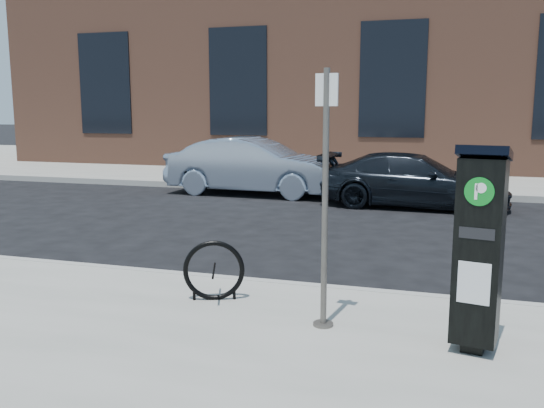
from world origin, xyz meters
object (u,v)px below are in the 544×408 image
at_px(bike_rack, 214,271).
at_px(sign_pole, 325,202).
at_px(parking_kiosk, 479,248).
at_px(car_dark, 413,180).
at_px(car_silver, 254,166).

bearing_deg(bike_rack, sign_pole, -37.59).
bearing_deg(parking_kiosk, bike_rack, 178.29).
relative_size(sign_pole, bike_rack, 3.63).
bearing_deg(car_dark, bike_rack, 170.05).
bearing_deg(sign_pole, bike_rack, 171.40).
height_order(sign_pole, bike_rack, sign_pole).
height_order(bike_rack, car_dark, car_dark).
bearing_deg(car_silver, car_dark, -99.15).
height_order(parking_kiosk, bike_rack, parking_kiosk).
distance_m(parking_kiosk, car_silver, 10.06).
xyz_separation_m(parking_kiosk, sign_pole, (-1.30, 0.19, 0.28)).
relative_size(parking_kiosk, car_silver, 0.39).
relative_size(parking_kiosk, bike_rack, 2.66).
relative_size(parking_kiosk, car_dark, 0.42).
bearing_deg(car_silver, sign_pole, -155.42).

